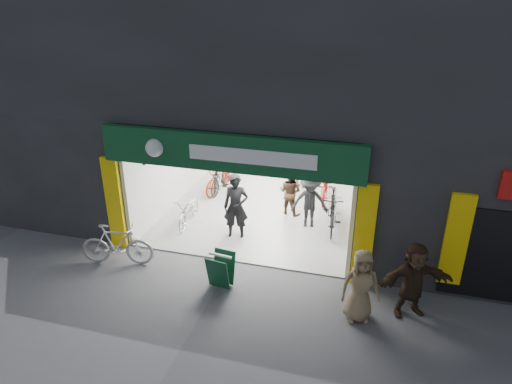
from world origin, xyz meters
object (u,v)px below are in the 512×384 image
at_px(parked_bike, 117,245).
at_px(pedestrian_near, 360,286).
at_px(sandwich_board, 221,269).
at_px(bike_left_front, 189,210).
at_px(bike_right_front, 332,211).

height_order(parked_bike, pedestrian_near, pedestrian_near).
xyz_separation_m(pedestrian_near, sandwich_board, (-3.22, 0.31, -0.37)).
bearing_deg(pedestrian_near, sandwich_board, 158.73).
relative_size(pedestrian_near, sandwich_board, 1.97).
distance_m(bike_left_front, pedestrian_near, 6.07).
bearing_deg(sandwich_board, bike_right_front, 65.32).
height_order(bike_left_front, parked_bike, parked_bike).
xyz_separation_m(bike_right_front, parked_bike, (-5.06, -3.36, -0.03)).
relative_size(bike_left_front, pedestrian_near, 1.02).
bearing_deg(pedestrian_near, bike_left_front, 133.82).
bearing_deg(sandwich_board, pedestrian_near, 1.21).
bearing_deg(bike_right_front, bike_left_front, -175.21).
bearing_deg(pedestrian_near, bike_right_front, 89.26).
height_order(bike_right_front, pedestrian_near, pedestrian_near).
bearing_deg(bike_right_front, sandwich_board, -127.63).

